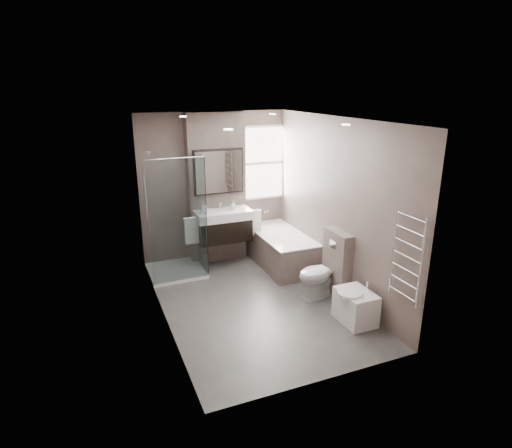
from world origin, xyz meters
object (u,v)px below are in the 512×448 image
toilet (321,273)px  bidet (355,306)px  vanity (223,225)px  bathtub (280,247)px

toilet → bidet: 0.83m
bidet → vanity: bearing=112.5°
bidet → bathtub: bearing=92.4°
bathtub → toilet: size_ratio=2.17×
vanity → toilet: 1.93m
bidet → toilet: bearing=93.1°
vanity → toilet: size_ratio=1.29×
vanity → bidet: vanity is taller
bathtub → toilet: bearing=-88.0°
vanity → bidet: (1.01, -2.45, -0.51)m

